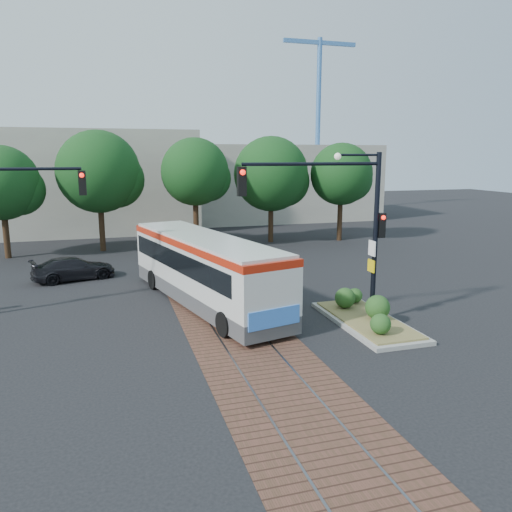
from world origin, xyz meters
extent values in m
plane|color=black|center=(0.00, 0.00, 0.00)|extent=(120.00, 120.00, 0.00)
cube|color=brown|center=(0.00, 4.00, 0.01)|extent=(3.60, 40.00, 0.01)
cube|color=slate|center=(-0.75, 4.00, 0.01)|extent=(0.06, 40.00, 0.01)
cube|color=slate|center=(0.75, 4.00, 0.01)|extent=(0.06, 40.00, 0.01)
cylinder|color=#382314|center=(-10.00, 16.00, 1.43)|extent=(0.36, 0.36, 2.86)
sphere|color=#123915|center=(-10.00, 16.00, 4.51)|extent=(4.40, 4.40, 4.40)
cylinder|color=#382314|center=(-4.50, 16.80, 1.56)|extent=(0.36, 0.36, 3.12)
sphere|color=#123915|center=(-4.50, 16.80, 5.07)|extent=(5.20, 5.20, 5.20)
cylinder|color=#382314|center=(1.50, 16.00, 1.69)|extent=(0.36, 0.36, 3.39)
sphere|color=#123915|center=(1.50, 16.00, 5.04)|extent=(4.40, 4.40, 4.40)
cylinder|color=#382314|center=(7.00, 16.80, 1.43)|extent=(0.36, 0.36, 2.86)
sphere|color=#123915|center=(7.00, 16.80, 4.81)|extent=(5.20, 5.20, 5.20)
cylinder|color=#382314|center=(12.00, 16.00, 1.56)|extent=(0.36, 0.36, 3.12)
sphere|color=#123915|center=(12.00, 16.00, 4.77)|extent=(4.40, 4.40, 4.40)
cube|color=#ADA899|center=(-8.00, 28.00, 4.00)|extent=(22.00, 12.00, 8.00)
cube|color=#ADA899|center=(12.00, 30.00, 3.50)|extent=(18.00, 10.00, 7.00)
cylinder|color=#3F72B2|center=(18.00, 34.00, 9.00)|extent=(0.50, 0.50, 18.00)
cube|color=#3F72B2|center=(18.00, 34.00, 17.50)|extent=(8.00, 0.40, 0.40)
cube|color=#434345|center=(-0.43, 3.19, 0.49)|extent=(4.71, 10.90, 0.62)
cube|color=silver|center=(-0.43, 3.19, 1.65)|extent=(4.73, 10.90, 1.69)
cube|color=black|center=(-0.50, 3.45, 1.91)|extent=(4.52, 9.88, 0.80)
cube|color=#AF210D|center=(-0.43, 3.19, 2.63)|extent=(4.76, 10.91, 0.27)
cube|color=silver|center=(-0.43, 3.19, 2.80)|extent=(4.57, 10.54, 0.12)
cube|color=black|center=(0.81, -1.87, 2.00)|extent=(1.41, 0.44, 0.80)
cube|color=#3776DD|center=(0.85, -2.01, 0.93)|extent=(1.91, 0.52, 0.62)
cube|color=orange|center=(0.90, 2.60, 1.11)|extent=(1.01, 3.90, 0.98)
cylinder|color=black|center=(-0.51, -0.77, 0.44)|extent=(0.51, 0.94, 0.89)
cylinder|color=black|center=(1.47, -0.28, 0.44)|extent=(0.51, 0.94, 0.89)
cylinder|color=black|center=(-2.23, 6.23, 0.44)|extent=(0.51, 0.94, 0.89)
cylinder|color=black|center=(-0.25, 6.72, 0.44)|extent=(0.51, 0.94, 0.89)
cube|color=gray|center=(4.80, -1.00, 0.07)|extent=(2.20, 5.20, 0.15)
cube|color=olive|center=(4.80, -1.00, 0.19)|extent=(1.90, 4.80, 0.08)
sphere|color=#1E4719|center=(4.40, -2.60, 0.58)|extent=(0.70, 0.70, 0.70)
sphere|color=#1E4719|center=(5.10, -1.20, 0.68)|extent=(0.90, 0.90, 0.90)
sphere|color=#1E4719|center=(4.60, 0.40, 0.63)|extent=(0.80, 0.80, 0.80)
sphere|color=#1E4719|center=(5.30, 0.90, 0.53)|extent=(0.60, 0.60, 0.60)
cylinder|color=black|center=(5.10, -0.80, 3.21)|extent=(0.18, 0.18, 6.00)
cylinder|color=black|center=(2.60, -0.80, 5.81)|extent=(5.00, 0.12, 0.12)
cube|color=black|center=(0.10, -0.80, 5.26)|extent=(0.28, 0.22, 0.95)
sphere|color=#FF190C|center=(0.10, -0.94, 5.56)|extent=(0.18, 0.18, 0.18)
cube|color=black|center=(5.32, -0.80, 3.61)|extent=(0.26, 0.20, 0.90)
sphere|color=#FF190C|center=(5.32, -0.93, 3.92)|extent=(0.16, 0.16, 0.16)
cube|color=white|center=(4.92, -0.92, 2.81)|extent=(0.04, 0.45, 0.55)
cube|color=yellow|center=(4.92, -0.92, 2.17)|extent=(0.04, 0.45, 0.45)
cylinder|color=black|center=(4.30, -0.80, 6.12)|extent=(1.60, 0.08, 0.08)
sphere|color=silver|center=(3.50, -0.80, 6.06)|extent=(0.24, 0.24, 0.24)
cylinder|color=black|center=(-7.25, 4.00, 5.60)|extent=(4.50, 0.12, 0.12)
cube|color=black|center=(-5.00, 4.00, 5.05)|extent=(0.28, 0.22, 0.95)
sphere|color=#FF190C|center=(-5.00, 3.86, 5.35)|extent=(0.18, 0.18, 0.18)
imported|color=black|center=(-5.90, 9.17, 0.58)|extent=(4.25, 2.61, 1.15)
camera|label=1|loc=(-4.19, -16.60, 6.12)|focal=35.00mm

